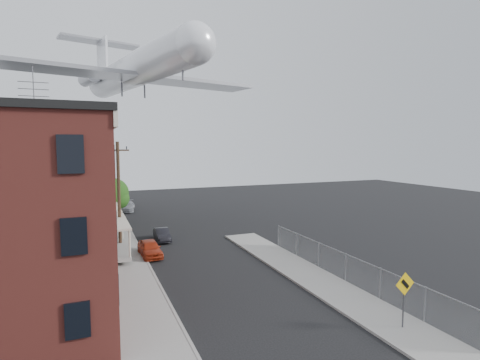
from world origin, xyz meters
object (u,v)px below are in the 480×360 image
object	(u,v)px
warning_sign	(404,291)
car_far	(127,206)
airplane	(134,70)
car_near	(150,248)
street_tree	(115,195)
car_mid	(162,235)
utility_pole	(119,195)

from	to	relation	value
warning_sign	car_far	world-z (taller)	warning_sign
car_far	airplane	xyz separation A→B (m)	(-0.07, -11.69, 15.49)
car_near	warning_sign	bearing A→B (deg)	-63.49
car_near	airplane	distance (m)	18.45
street_tree	airplane	distance (m)	13.07
car_mid	car_far	bearing A→B (deg)	95.41
utility_pole	car_mid	xyz separation A→B (m)	(3.80, 1.96, -4.12)
airplane	car_far	bearing A→B (deg)	89.64
utility_pole	street_tree	bearing A→B (deg)	88.11
warning_sign	car_near	world-z (taller)	warning_sign
utility_pole	car_near	world-z (taller)	utility_pole
street_tree	car_mid	distance (m)	9.16
car_near	airplane	bearing A→B (deg)	85.15
car_near	car_mid	size ratio (longest dim) A/B	1.11
warning_sign	car_near	distance (m)	18.92
warning_sign	car_mid	world-z (taller)	warning_sign
warning_sign	airplane	size ratio (longest dim) A/B	0.10
car_far	airplane	world-z (taller)	airplane
airplane	car_near	bearing A→B (deg)	-92.19
airplane	car_mid	bearing A→B (deg)	-75.60
warning_sign	utility_pole	bearing A→B (deg)	120.48
utility_pole	car_near	size ratio (longest dim) A/B	2.39
warning_sign	airplane	distance (m)	31.35
utility_pole	car_mid	bearing A→B (deg)	27.23
utility_pole	airplane	size ratio (longest dim) A/B	0.33
street_tree	car_mid	size ratio (longest dim) A/B	1.53
warning_sign	car_mid	distance (m)	22.29
warning_sign	street_tree	xyz separation A→B (m)	(-10.87, 28.95, 1.57)
utility_pole	car_mid	size ratio (longest dim) A/B	2.65
car_mid	car_far	xyz separation A→B (m)	(-1.34, 17.21, 0.08)
street_tree	car_far	bearing A→B (deg)	77.03
warning_sign	car_near	bearing A→B (deg)	119.17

